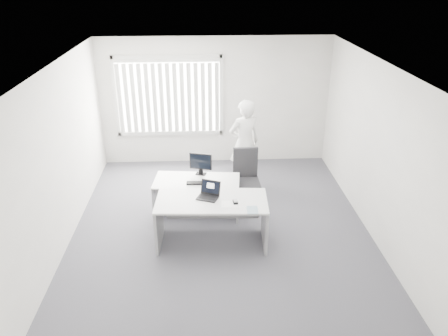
{
  "coord_description": "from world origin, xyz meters",
  "views": [
    {
      "loc": [
        -0.27,
        -6.26,
        4.12
      ],
      "look_at": [
        0.05,
        0.15,
        1.13
      ],
      "focal_mm": 35.0,
      "sensor_mm": 36.0,
      "label": 1
    }
  ],
  "objects_px": {
    "desk_near": "(212,212)",
    "office_chair": "(246,189)",
    "desk_far": "(197,190)",
    "monitor": "(201,164)",
    "person": "(244,143)",
    "laptop": "(207,191)"
  },
  "relations": [
    {
      "from": "laptop",
      "to": "desk_far",
      "type": "bearing_deg",
      "value": 124.1
    },
    {
      "from": "monitor",
      "to": "person",
      "type": "bearing_deg",
      "value": 62.0
    },
    {
      "from": "monitor",
      "to": "desk_near",
      "type": "bearing_deg",
      "value": -66.94
    },
    {
      "from": "desk_near",
      "to": "office_chair",
      "type": "xyz_separation_m",
      "value": [
        0.66,
        1.2,
        -0.23
      ]
    },
    {
      "from": "desk_near",
      "to": "desk_far",
      "type": "xyz_separation_m",
      "value": [
        -0.24,
        0.93,
        -0.08
      ]
    },
    {
      "from": "desk_far",
      "to": "monitor",
      "type": "relative_size",
      "value": 3.85
    },
    {
      "from": "desk_far",
      "to": "office_chair",
      "type": "relative_size",
      "value": 1.42
    },
    {
      "from": "desk_near",
      "to": "laptop",
      "type": "height_order",
      "value": "laptop"
    },
    {
      "from": "person",
      "to": "laptop",
      "type": "xyz_separation_m",
      "value": [
        -0.77,
        -2.05,
        0.02
      ]
    },
    {
      "from": "person",
      "to": "monitor",
      "type": "xyz_separation_m",
      "value": [
        -0.87,
        -0.93,
        -0.01
      ]
    },
    {
      "from": "office_chair",
      "to": "person",
      "type": "relative_size",
      "value": 0.61
    },
    {
      "from": "person",
      "to": "laptop",
      "type": "distance_m",
      "value": 2.19
    },
    {
      "from": "laptop",
      "to": "office_chair",
      "type": "bearing_deg",
      "value": 80.1
    },
    {
      "from": "desk_near",
      "to": "laptop",
      "type": "relative_size",
      "value": 5.56
    },
    {
      "from": "desk_near",
      "to": "office_chair",
      "type": "height_order",
      "value": "office_chair"
    },
    {
      "from": "office_chair",
      "to": "desk_near",
      "type": "bearing_deg",
      "value": -120.85
    },
    {
      "from": "person",
      "to": "desk_far",
      "type": "bearing_deg",
      "value": 32.43
    },
    {
      "from": "desk_far",
      "to": "monitor",
      "type": "bearing_deg",
      "value": 78.39
    },
    {
      "from": "person",
      "to": "desk_near",
      "type": "bearing_deg",
      "value": 52.67
    },
    {
      "from": "desk_near",
      "to": "monitor",
      "type": "height_order",
      "value": "monitor"
    },
    {
      "from": "office_chair",
      "to": "monitor",
      "type": "xyz_separation_m",
      "value": [
        -0.83,
        -0.03,
        0.54
      ]
    },
    {
      "from": "desk_far",
      "to": "person",
      "type": "height_order",
      "value": "person"
    }
  ]
}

